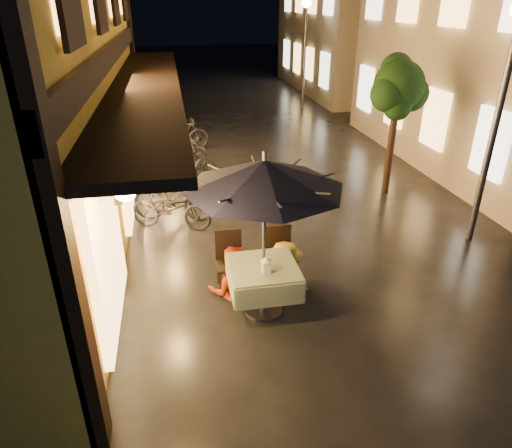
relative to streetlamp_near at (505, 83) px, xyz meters
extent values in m
plane|color=black|center=(-3.00, -2.00, -2.92)|extent=(90.00, 90.00, 0.00)
cube|color=black|center=(-6.47, 2.00, 0.38)|extent=(0.12, 11.00, 0.35)
cube|color=black|center=(-5.90, 2.00, -0.17)|extent=(1.20, 10.50, 0.12)
cube|color=#E7AA57|center=(-6.44, -1.50, -1.52)|extent=(0.10, 2.20, 2.40)
cube|color=#E7AA57|center=(-6.44, 2.00, -1.52)|extent=(0.10, 2.20, 2.40)
cube|color=#E7AA57|center=(-6.44, 5.50, -1.52)|extent=(0.10, 2.20, 2.40)
cube|color=#E7AA57|center=(0.95, 1.20, -1.42)|extent=(0.10, 1.00, 1.40)
cube|color=#E7AA57|center=(0.95, 3.40, -1.42)|extent=(0.10, 1.00, 1.40)
cube|color=#E7AA57|center=(0.95, 5.60, -1.42)|extent=(0.10, 1.00, 1.40)
cube|color=#E7AA57|center=(0.95, 7.80, -1.42)|extent=(0.10, 1.00, 1.40)
cube|color=tan|center=(4.50, 16.00, 0.58)|extent=(7.00, 10.00, 7.00)
cube|color=#E7AA57|center=(0.95, 12.20, -1.42)|extent=(0.10, 1.00, 1.40)
cube|color=#E7AA57|center=(0.95, 14.40, -1.42)|extent=(0.10, 1.00, 1.40)
cube|color=#E7AA57|center=(0.95, 16.60, -1.42)|extent=(0.10, 1.00, 1.40)
cube|color=#E7AA57|center=(0.95, 18.80, -1.42)|extent=(0.10, 1.00, 1.40)
cylinder|color=black|center=(-0.60, 2.50, -1.82)|extent=(0.16, 0.16, 2.20)
sphere|color=black|center=(-0.60, 2.50, -0.42)|extent=(1.10, 1.10, 1.10)
sphere|color=black|center=(-0.25, 2.60, -0.62)|extent=(0.80, 0.80, 0.80)
sphere|color=black|center=(-0.90, 2.35, -0.57)|extent=(0.76, 0.76, 0.76)
sphere|color=black|center=(-0.55, 2.80, -0.12)|extent=(0.70, 0.70, 0.70)
sphere|color=black|center=(-0.70, 2.25, -0.82)|extent=(0.60, 0.60, 0.60)
cylinder|color=#59595E|center=(0.00, 0.00, -0.92)|extent=(0.12, 0.12, 4.00)
cylinder|color=#59595E|center=(0.00, 12.00, -0.92)|extent=(0.12, 0.12, 4.00)
sphere|color=#F3E6B4|center=(0.00, 12.00, 1.13)|extent=(0.36, 0.36, 0.36)
cylinder|color=#59595E|center=(-4.36, -1.51, -2.56)|extent=(0.10, 0.10, 0.72)
cylinder|color=#59595E|center=(-4.36, -1.51, -2.90)|extent=(0.56, 0.56, 0.04)
cube|color=#336138|center=(-4.36, -1.51, -2.17)|extent=(0.95, 0.95, 0.06)
cube|color=#336138|center=(-3.89, -1.51, -2.33)|extent=(0.04, 0.95, 0.33)
cube|color=#336138|center=(-4.84, -1.51, -2.33)|extent=(0.04, 0.95, 0.33)
cube|color=#336138|center=(-4.36, -1.03, -2.33)|extent=(0.95, 0.04, 0.33)
cube|color=#336138|center=(-4.36, -1.98, -2.33)|extent=(0.95, 0.04, 0.33)
cylinder|color=#59595E|center=(-4.36, -1.51, -1.77)|extent=(0.05, 0.05, 2.30)
cone|color=black|center=(-4.36, -1.51, -0.77)|extent=(2.15, 2.15, 0.39)
cylinder|color=#59595E|center=(-4.36, -1.51, -0.52)|extent=(0.06, 0.06, 0.12)
cube|color=black|center=(-4.76, -0.86, -2.47)|extent=(0.42, 0.42, 0.05)
cube|color=black|center=(-4.76, -0.67, -2.22)|extent=(0.42, 0.04, 0.55)
cylinder|color=black|center=(-4.94, -1.04, -2.70)|extent=(0.04, 0.04, 0.43)
cylinder|color=black|center=(-4.58, -1.04, -2.70)|extent=(0.04, 0.04, 0.43)
cylinder|color=black|center=(-4.94, -0.68, -2.70)|extent=(0.04, 0.04, 0.43)
cylinder|color=black|center=(-4.58, -0.68, -2.70)|extent=(0.04, 0.04, 0.43)
cube|color=black|center=(-3.96, -0.86, -2.47)|extent=(0.42, 0.42, 0.05)
cube|color=black|center=(-3.96, -0.67, -2.22)|extent=(0.42, 0.04, 0.55)
cylinder|color=black|center=(-4.14, -1.04, -2.70)|extent=(0.04, 0.04, 0.43)
cylinder|color=black|center=(-3.78, -1.04, -2.70)|extent=(0.04, 0.04, 0.43)
cylinder|color=black|center=(-4.14, -0.68, -2.70)|extent=(0.04, 0.04, 0.43)
cylinder|color=black|center=(-3.78, -0.68, -2.70)|extent=(0.04, 0.04, 0.43)
cube|color=white|center=(-4.36, -1.69, -2.05)|extent=(0.11, 0.11, 0.18)
cube|color=#FFD88C|center=(-4.36, -1.69, -2.06)|extent=(0.07, 0.07, 0.12)
cone|color=white|center=(-4.36, -1.69, -1.92)|extent=(0.16, 0.16, 0.07)
imported|color=red|center=(-4.76, -0.93, -2.14)|extent=(0.78, 0.62, 1.56)
imported|color=gold|center=(-3.92, -0.96, -2.14)|extent=(1.09, 0.74, 1.56)
imported|color=black|center=(-5.64, 1.52, -2.48)|extent=(1.76, 1.14, 0.87)
imported|color=black|center=(-5.58, 1.88, -2.39)|extent=(1.81, 0.93, 1.05)
imported|color=black|center=(-5.31, 3.99, -2.45)|extent=(1.87, 1.19, 0.93)
imported|color=black|center=(-5.30, 4.81, -2.47)|extent=(1.55, 0.91, 0.90)
imported|color=black|center=(-5.35, 4.91, -2.49)|extent=(1.72, 1.17, 0.85)
imported|color=black|center=(-5.22, 6.86, -2.43)|extent=(1.66, 0.61, 0.98)
camera|label=1|loc=(-5.47, -6.92, 1.25)|focal=32.00mm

